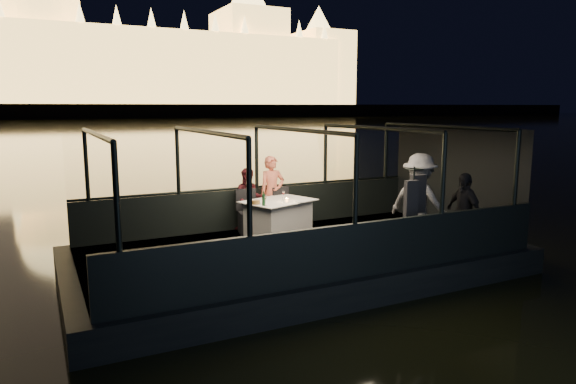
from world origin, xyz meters
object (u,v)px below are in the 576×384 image
passenger_stripe (419,205)px  chair_port_right (284,210)px  person_man_maroon (249,197)px  coat_stand (413,209)px  wine_bottle (264,198)px  passenger_dark (464,207)px  chair_port_left (249,213)px  person_woman_coral (272,195)px  dining_table_central (278,218)px

passenger_stripe → chair_port_right: bearing=11.5°
person_man_maroon → passenger_stripe: size_ratio=0.75×
coat_stand → person_man_maroon: coat_stand is taller
coat_stand → wine_bottle: coat_stand is taller
passenger_dark → wine_bottle: bearing=-120.5°
chair_port_left → coat_stand: (1.97, -3.00, 0.45)m
chair_port_right → passenger_stripe: size_ratio=0.50×
person_man_maroon → passenger_stripe: (2.42, -2.80, 0.10)m
passenger_dark → wine_bottle: passenger_dark is taller
coat_stand → chair_port_right: bearing=110.5°
chair_port_left → wine_bottle: size_ratio=3.19×
passenger_stripe → passenger_dark: bearing=-151.4°
person_woman_coral → chair_port_right: bearing=-58.0°
passenger_dark → dining_table_central: bearing=-130.0°
chair_port_left → person_man_maroon: bearing=78.1°
passenger_stripe → person_man_maroon: bearing=18.7°
dining_table_central → wine_bottle: wine_bottle is taller
person_man_maroon → wine_bottle: size_ratio=4.70×
dining_table_central → wine_bottle: size_ratio=4.89×
dining_table_central → person_man_maroon: 0.89m
dining_table_central → person_woman_coral: 0.83m
person_woman_coral → person_man_maroon: 0.56m
passenger_stripe → passenger_dark: (0.64, -0.52, 0.00)m
person_woman_coral → passenger_stripe: passenger_stripe is taller
passenger_dark → coat_stand: bearing=-88.1°
dining_table_central → coat_stand: coat_stand is taller
dining_table_central → wine_bottle: 0.84m
coat_stand → person_man_maroon: 3.77m
person_man_maroon → passenger_dark: passenger_dark is taller
dining_table_central → passenger_stripe: passenger_stripe is taller
chair_port_right → passenger_dark: (2.32, -3.05, 0.40)m
wine_bottle → chair_port_left: bearing=88.0°
dining_table_central → coat_stand: 3.00m
chair_port_left → person_man_maroon: (0.11, 0.27, 0.30)m
person_woman_coral → passenger_dark: bearing=-53.9°
chair_port_right → passenger_dark: size_ratio=0.62×
passenger_stripe → wine_bottle: bearing=34.6°
coat_stand → passenger_stripe: passenger_stripe is taller
dining_table_central → chair_port_left: bearing=137.1°
coat_stand → passenger_stripe: (0.56, 0.48, -0.05)m
person_man_maroon → wine_bottle: (-0.14, -1.12, 0.17)m
passenger_stripe → person_woman_coral: bearing=11.4°
chair_port_left → person_woman_coral: person_woman_coral is taller
chair_port_right → dining_table_central: bearing=-139.6°
dining_table_central → chair_port_right: size_ratio=1.56×
coat_stand → wine_bottle: size_ratio=5.66×
coat_stand → passenger_dark: coat_stand is taller
wine_bottle → passenger_dark: bearing=-34.5°
chair_port_left → chair_port_right: bearing=10.0°
person_woman_coral → wine_bottle: bearing=-122.9°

